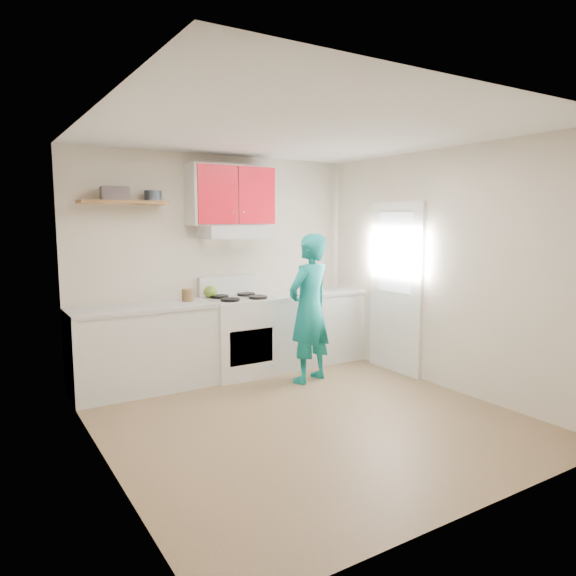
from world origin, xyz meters
TOP-DOWN VIEW (x-y plane):
  - floor at (0.00, 0.00)m, footprint 3.80×3.80m
  - ceiling at (0.00, 0.00)m, footprint 3.60×3.80m
  - back_wall at (0.00, 1.90)m, footprint 3.60×0.04m
  - front_wall at (0.00, -1.90)m, footprint 3.60×0.04m
  - left_wall at (-1.80, 0.00)m, footprint 0.04×3.80m
  - right_wall at (1.80, 0.00)m, footprint 0.04×3.80m
  - door at (1.78, 0.70)m, footprint 0.05×0.85m
  - door_glass at (1.75, 0.70)m, footprint 0.01×0.55m
  - counter_left at (-1.04, 1.60)m, footprint 1.52×0.60m
  - counter_right at (1.14, 1.60)m, footprint 1.32×0.60m
  - stove at (0.10, 1.57)m, footprint 0.76×0.65m
  - range_hood at (0.10, 1.68)m, footprint 0.76×0.44m
  - upper_cabinets at (0.10, 1.73)m, footprint 1.02×0.33m
  - shelf at (-1.15, 1.75)m, footprint 0.90×0.30m
  - books at (-1.25, 1.71)m, footprint 0.28×0.21m
  - tin at (-0.83, 1.74)m, footprint 0.19×0.19m
  - kettle at (-0.16, 1.79)m, footprint 0.20×0.20m
  - crock at (-0.50, 1.65)m, footprint 0.17×0.17m
  - cutting_board at (0.92, 1.51)m, footprint 0.33×0.26m
  - silicone_mat at (1.45, 1.54)m, footprint 0.37×0.33m
  - person at (0.66, 0.92)m, footprint 0.71×0.57m

SIDE VIEW (x-z plane):
  - floor at x=0.00m, z-range 0.00..0.00m
  - counter_left at x=-1.04m, z-range 0.00..0.90m
  - counter_right at x=1.14m, z-range 0.00..0.90m
  - stove at x=0.10m, z-range 0.00..0.92m
  - person at x=0.66m, z-range 0.00..1.68m
  - silicone_mat at x=1.45m, z-range 0.90..0.91m
  - cutting_board at x=0.92m, z-range 0.90..0.92m
  - crock at x=-0.50m, z-range 0.90..1.06m
  - kettle at x=-0.16m, z-range 0.92..1.06m
  - door at x=1.78m, z-range 0.00..2.05m
  - back_wall at x=0.00m, z-range 0.00..2.60m
  - front_wall at x=0.00m, z-range 0.00..2.60m
  - left_wall at x=-1.80m, z-range 0.00..2.60m
  - right_wall at x=1.80m, z-range 0.00..2.60m
  - door_glass at x=1.75m, z-range 0.98..1.92m
  - range_hood at x=0.10m, z-range 1.62..1.77m
  - shelf at x=-1.15m, z-range 2.00..2.04m
  - tin at x=-0.83m, z-range 2.04..2.15m
  - books at x=-1.25m, z-range 2.04..2.18m
  - upper_cabinets at x=0.10m, z-range 1.77..2.47m
  - ceiling at x=0.00m, z-range 2.58..2.62m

